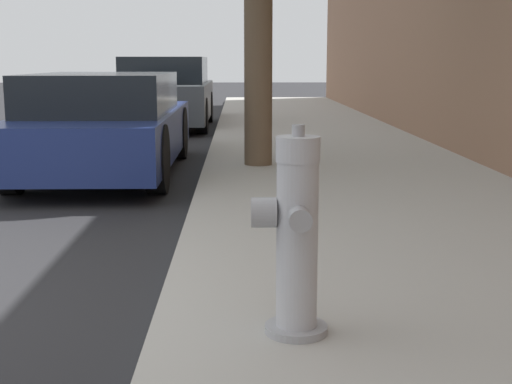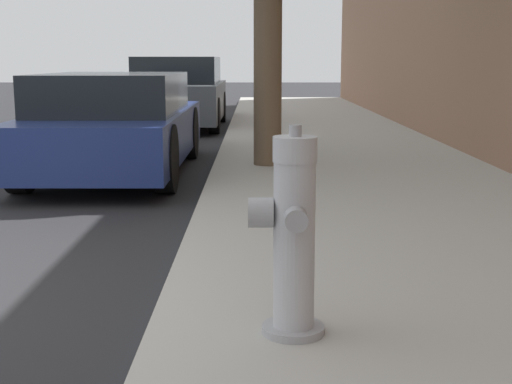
% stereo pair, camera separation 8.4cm
% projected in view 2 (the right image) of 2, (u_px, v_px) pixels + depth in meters
% --- Properties ---
extents(sidewalk_slab, '(3.26, 40.00, 0.15)m').
position_uv_depth(sidewalk_slab, '(476.00, 318.00, 3.60)').
color(sidewalk_slab, '#A8A59E').
rests_on(sidewalk_slab, ground_plane).
extents(fire_hydrant, '(0.35, 0.37, 0.94)m').
position_uv_depth(fire_hydrant, '(290.00, 237.00, 3.13)').
color(fire_hydrant, '#97979C').
rests_on(fire_hydrant, sidewalk_slab).
extents(parked_car_near, '(1.70, 4.26, 1.20)m').
position_uv_depth(parked_car_near, '(113.00, 124.00, 8.50)').
color(parked_car_near, navy).
rests_on(parked_car_near, ground_plane).
extents(parked_car_mid, '(1.74, 3.98, 1.41)m').
position_uv_depth(parked_car_mid, '(177.00, 94.00, 14.31)').
color(parked_car_mid, '#4C5156').
rests_on(parked_car_mid, ground_plane).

